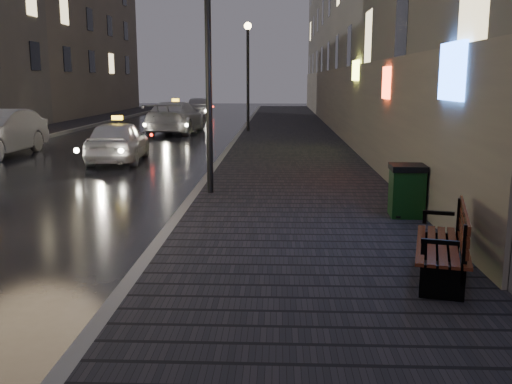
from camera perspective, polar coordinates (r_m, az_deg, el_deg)
ground at (r=7.97m, az=-23.44°, el=-9.37°), size 120.00×120.00×0.00m
sidewalk at (r=27.83m, az=3.33°, el=5.77°), size 4.60×58.00×0.15m
curb at (r=27.89m, az=-1.63°, el=5.80°), size 0.20×58.00×0.15m
sidewalk_far at (r=30.34m, az=-21.32°, el=5.48°), size 2.40×58.00×0.15m
curb_far at (r=29.84m, az=-19.02°, el=5.55°), size 0.20×58.00×0.15m
building_near at (r=32.15m, az=9.34°, el=17.85°), size 1.80×50.00×13.00m
building_far_c at (r=48.81m, az=-18.53°, el=13.91°), size 6.00×22.00×11.00m
lamp_near at (r=12.82m, az=-4.81°, el=14.77°), size 0.36×0.36×5.28m
lamp_far at (r=28.75m, az=-0.82°, el=12.77°), size 0.36×0.36×5.28m
bench at (r=7.70m, az=18.67°, el=-4.91°), size 1.07×1.93×0.93m
trash_bin at (r=11.01m, az=14.85°, el=0.18°), size 0.67×0.67×0.98m
taxi_near at (r=19.44m, az=-13.61°, el=4.99°), size 1.96×4.17×1.38m
taxi_mid at (r=29.64m, az=-8.01°, el=7.42°), size 2.59×5.64×1.60m
car_far at (r=41.22m, az=-5.79°, el=8.43°), size 2.34×4.65×1.52m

